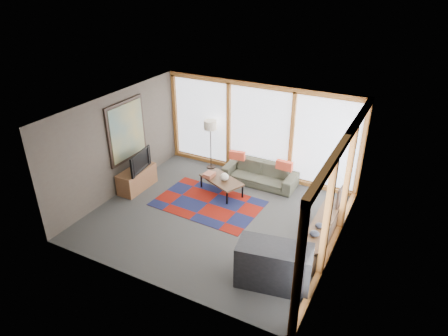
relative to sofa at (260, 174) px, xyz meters
The scene contains 17 objects.
ground 1.99m from the sofa, 98.14° to the right, with size 5.50×5.50×0.00m, color #302F2D.
room_envelope 1.88m from the sofa, 81.19° to the right, with size 5.52×5.02×2.62m.
rug 1.73m from the sofa, 115.25° to the right, with size 2.56×1.64×0.01m, color #6B1008.
sofa is the anchor object (origin of this frame).
pillow_left 0.79m from the sofa, behind, with size 0.43×0.13×0.23m, color #D4442A.
pillow_right 0.77m from the sofa, ahead, with size 0.43×0.13×0.24m, color #D4442A.
floor_lamp 1.69m from the sofa, behind, with size 0.36×0.36×1.45m, color black, non-canonical shape.
coffee_table 1.14m from the sofa, 127.27° to the right, with size 1.16×0.58×0.39m, color #351C12, non-canonical shape.
book_stack 1.39m from the sofa, 138.46° to the right, with size 0.24×0.29×0.10m, color #9C543B.
vase 1.11m from the sofa, 123.07° to the right, with size 0.23×0.23×0.19m, color beige.
bookshelf 2.82m from the sofa, 40.29° to the right, with size 0.39×2.15×0.54m, color #351C12, non-canonical shape.
bowl_a 3.18m from the sofa, 47.66° to the right, with size 0.20×0.20×0.10m, color black.
bowl_b 2.96m from the sofa, 43.26° to the right, with size 0.17×0.17×0.09m, color black.
shelf_picture 2.56m from the sofa, 24.00° to the right, with size 0.04×0.34×0.45m, color black.
tv_console 3.25m from the sofa, 147.57° to the right, with size 0.47×1.12×0.56m, color brown.
television 3.23m from the sofa, 146.45° to the right, with size 0.93×0.12×0.54m, color black.
bar_counter 3.80m from the sofa, 63.37° to the right, with size 1.35×0.63×0.85m, color black.
Camera 1 is at (3.78, -6.84, 5.31)m, focal length 32.00 mm.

